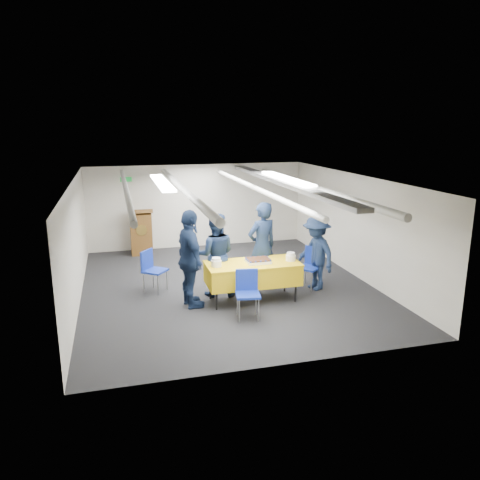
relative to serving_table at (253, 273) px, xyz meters
name	(u,v)px	position (x,y,z in m)	size (l,w,h in m)	color
ground	(227,286)	(-0.29, 0.94, -0.56)	(7.00, 7.00, 0.00)	black
room_shell	(226,199)	(-0.20, 1.35, 1.25)	(6.00, 7.00, 2.30)	beige
serving_table	(253,273)	(0.00, 0.00, 0.00)	(1.82, 0.84, 0.77)	black
sheet_cake	(258,261)	(0.11, -0.01, 0.25)	(0.47, 0.36, 0.09)	white
plate_stack_left	(216,263)	(-0.73, -0.05, 0.29)	(0.20, 0.20, 0.17)	white
plate_stack_right	(291,257)	(0.77, -0.05, 0.29)	(0.20, 0.20, 0.16)	white
podium	(141,231)	(-1.89, 3.98, 0.05)	(0.62, 0.53, 1.25)	brown
chair_near	(247,289)	(-0.32, -0.75, -0.03)	(0.48, 0.48, 0.87)	gray
chair_right	(311,263)	(1.41, 0.42, -0.03)	(0.59, 0.59, 0.87)	gray
chair_left	(151,267)	(-1.87, 1.04, -0.03)	(0.59, 0.59, 0.87)	gray
sailor_a	(262,247)	(0.36, 0.54, 0.37)	(0.68, 0.45, 1.86)	#0E1A33
sailor_b	(215,255)	(-0.64, 0.49, 0.29)	(0.82, 0.64, 1.69)	#0E1A33
sailor_c	(190,259)	(-1.21, 0.00, 0.38)	(1.10, 0.46, 1.87)	#0E1A33
sailor_d	(316,253)	(1.46, 0.29, 0.22)	(1.01, 0.58, 1.56)	#0E1A33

